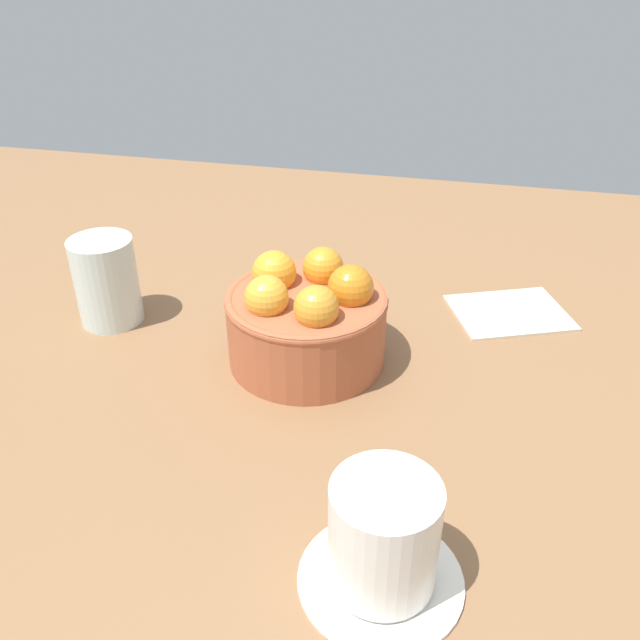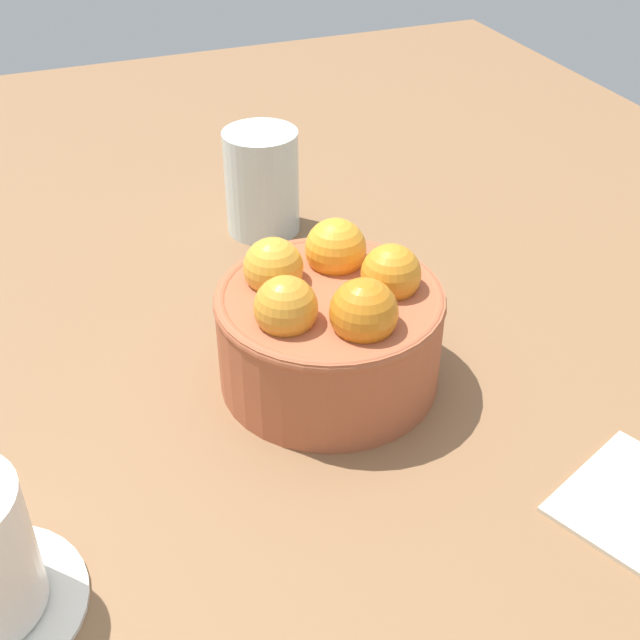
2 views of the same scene
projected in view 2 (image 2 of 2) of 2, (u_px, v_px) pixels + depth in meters
ground_plane at (329, 401)px, 59.83cm from camera, size 149.88×110.30×4.25cm
terracotta_bowl at (330, 325)px, 55.90cm from camera, size 15.44×15.44×10.35cm
water_glass at (262, 182)px, 73.60cm from camera, size 6.63×6.63×9.39cm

